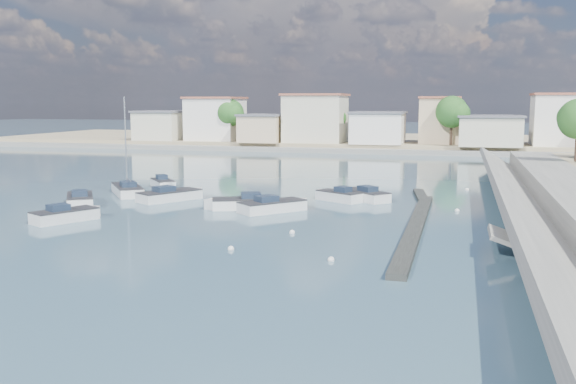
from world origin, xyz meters
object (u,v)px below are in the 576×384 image
(sailboat, at_px, (127,190))
(motorboat_b, at_px, (68,216))
(motorboat_d, at_px, (241,204))
(motorboat_h, at_px, (275,206))
(motorboat_g, at_px, (163,184))
(motorboat_a, at_px, (80,200))
(motorboat_c, at_px, (362,195))
(motorboat_e, at_px, (172,196))
(motorboat_f, at_px, (337,196))

(sailboat, bearing_deg, motorboat_b, -78.46)
(motorboat_d, distance_m, motorboat_h, 2.98)
(motorboat_d, distance_m, sailboat, 13.62)
(motorboat_d, distance_m, motorboat_g, 14.75)
(motorboat_a, relative_size, motorboat_c, 1.07)
(motorboat_e, relative_size, motorboat_h, 1.10)
(motorboat_h, relative_size, sailboat, 0.58)
(sailboat, bearing_deg, motorboat_a, -96.59)
(motorboat_d, height_order, motorboat_g, same)
(motorboat_b, xyz_separation_m, sailboat, (-2.66, 13.04, 0.03))
(motorboat_c, xyz_separation_m, motorboat_d, (-8.50, -7.14, -0.00))
(motorboat_a, relative_size, motorboat_e, 0.92)
(motorboat_d, relative_size, motorboat_f, 1.30)
(motorboat_d, height_order, motorboat_h, same)
(motorboat_b, distance_m, motorboat_d, 12.94)
(motorboat_f, distance_m, motorboat_h, 7.39)
(motorboat_e, distance_m, sailboat, 5.98)
(motorboat_a, relative_size, motorboat_b, 1.08)
(motorboat_d, distance_m, motorboat_f, 8.91)
(motorboat_b, relative_size, motorboat_f, 1.12)
(sailboat, bearing_deg, motorboat_d, -21.02)
(motorboat_f, bearing_deg, sailboat, -176.60)
(motorboat_e, height_order, motorboat_h, same)
(motorboat_g, bearing_deg, motorboat_c, -6.68)
(sailboat, bearing_deg, motorboat_f, 3.40)
(motorboat_b, bearing_deg, motorboat_c, 39.52)
(motorboat_a, xyz_separation_m, motorboat_g, (2.14, 10.93, 0.00))
(motorboat_a, distance_m, motorboat_e, 7.55)
(motorboat_b, bearing_deg, motorboat_g, 94.07)
(sailboat, bearing_deg, motorboat_c, 6.08)
(motorboat_h, bearing_deg, sailboat, 161.27)
(motorboat_e, bearing_deg, motorboat_b, -104.97)
(motorboat_b, relative_size, motorboat_d, 0.86)
(motorboat_c, height_order, motorboat_e, same)
(motorboat_b, distance_m, sailboat, 13.31)
(motorboat_h, bearing_deg, motorboat_g, 145.25)
(motorboat_d, height_order, motorboat_f, same)
(motorboat_a, distance_m, motorboat_h, 16.43)
(motorboat_b, xyz_separation_m, motorboat_e, (2.90, 10.86, 0.00))
(motorboat_e, distance_m, motorboat_h, 10.58)
(motorboat_d, xyz_separation_m, motorboat_f, (6.55, 6.03, 0.00))
(motorboat_e, bearing_deg, motorboat_a, -146.54)
(motorboat_b, relative_size, motorboat_g, 1.19)
(motorboat_e, bearing_deg, motorboat_c, 15.85)
(motorboat_b, xyz_separation_m, motorboat_g, (-1.26, 17.62, 0.00))
(motorboat_e, relative_size, motorboat_g, 1.40)
(motorboat_e, xyz_separation_m, motorboat_f, (13.70, 3.33, -0.00))
(motorboat_b, bearing_deg, motorboat_e, 75.03)
(motorboat_d, relative_size, motorboat_g, 1.38)
(motorboat_d, height_order, motorboat_e, same)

